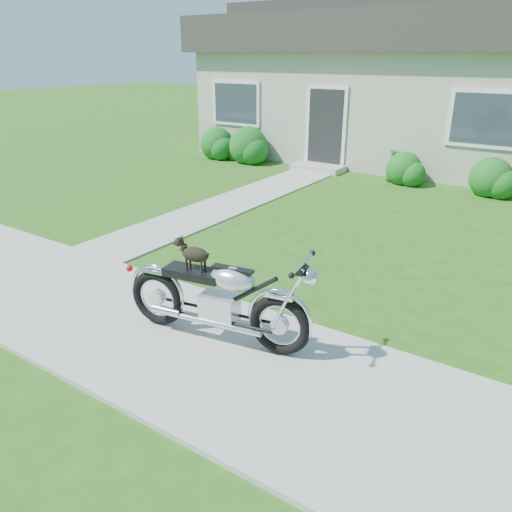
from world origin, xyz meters
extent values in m
plane|color=#235114|center=(0.00, 0.00, 0.00)|extent=(80.00, 80.00, 0.00)
cube|color=#9E9B93|center=(0.00, 0.00, 0.02)|extent=(24.00, 2.20, 0.04)
cube|color=#9E9B93|center=(-1.50, 5.00, 0.01)|extent=(1.20, 8.00, 0.03)
cube|color=#B2AFA0|center=(0.00, 12.00, 1.50)|extent=(12.00, 6.00, 3.00)
cube|color=#2D2B28|center=(0.00, 12.00, 3.50)|extent=(12.60, 6.60, 1.00)
cube|color=#2D2B28|center=(0.00, 12.00, 4.20)|extent=(12.60, 2.00, 0.60)
cube|color=black|center=(-1.50, 8.97, 1.05)|extent=(1.00, 0.06, 2.10)
cube|color=#9E9B93|center=(-1.50, 8.62, 0.08)|extent=(1.40, 0.70, 0.16)
cube|color=#2D3847|center=(-4.50, 8.97, 1.60)|extent=(1.70, 0.05, 1.30)
cube|color=#2D3847|center=(2.50, 8.97, 1.60)|extent=(1.70, 0.05, 1.30)
sphere|color=#17581A|center=(-4.89, 8.50, 0.43)|extent=(1.00, 1.00, 1.00)
sphere|color=#17581A|center=(2.86, 8.50, 0.39)|extent=(0.92, 0.92, 0.92)
sphere|color=#17581A|center=(-3.73, 8.50, 0.47)|extent=(1.12, 1.12, 1.12)
sphere|color=#17581A|center=(0.90, 8.50, 0.36)|extent=(0.84, 0.84, 0.84)
imported|color=#2C5A17|center=(-4.26, 8.55, 0.36)|extent=(0.70, 0.77, 0.73)
imported|color=#195C1A|center=(0.65, 8.55, 0.39)|extent=(0.52, 0.52, 0.78)
torus|color=black|center=(2.36, 0.34, 0.38)|extent=(0.68, 0.22, 0.67)
torus|color=black|center=(0.88, 0.09, 0.38)|extent=(0.68, 0.22, 0.67)
cube|color=silver|center=(1.67, 0.22, 0.42)|extent=(0.43, 0.30, 0.30)
ellipsoid|color=silver|center=(1.84, 0.25, 0.79)|extent=(0.55, 0.37, 0.26)
cube|color=black|center=(1.38, 0.17, 0.78)|extent=(0.68, 0.37, 0.09)
cube|color=silver|center=(2.36, 0.34, 0.72)|extent=(0.32, 0.19, 0.03)
cube|color=silver|center=(0.88, 0.09, 0.72)|extent=(0.32, 0.19, 0.03)
cylinder|color=silver|center=(2.58, 0.38, 1.09)|extent=(0.13, 0.60, 0.03)
sphere|color=silver|center=(2.66, 0.39, 0.98)|extent=(0.20, 0.20, 0.17)
cylinder|color=silver|center=(1.69, 0.10, 0.29)|extent=(1.09, 0.24, 0.06)
ellipsoid|color=black|center=(1.41, 0.18, 0.99)|extent=(0.33, 0.20, 0.17)
sphere|color=black|center=(1.22, 0.15, 1.10)|extent=(0.12, 0.12, 0.10)
cylinder|color=black|center=(1.31, 0.20, 0.88)|extent=(0.03, 0.03, 0.13)
cylinder|color=black|center=(1.32, 0.13, 0.88)|extent=(0.03, 0.03, 0.13)
cylinder|color=black|center=(1.49, 0.23, 0.88)|extent=(0.03, 0.03, 0.13)
cylinder|color=black|center=(1.50, 0.16, 0.88)|extent=(0.03, 0.03, 0.13)
torus|color=#AD2E36|center=(1.26, 0.15, 1.06)|extent=(0.06, 0.09, 0.08)
camera|label=1|loc=(4.66, -3.49, 2.95)|focal=35.00mm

